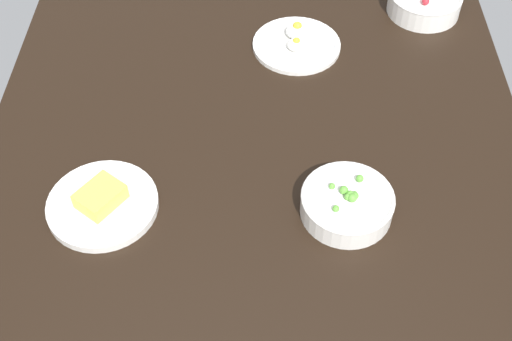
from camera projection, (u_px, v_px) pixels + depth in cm
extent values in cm
cube|color=black|center=(256.00, 184.00, 125.96)|extent=(134.57, 105.64, 4.00)
cylinder|color=white|center=(347.00, 205.00, 117.63)|extent=(16.30, 16.30, 4.19)
torus|color=white|center=(348.00, 197.00, 116.04)|extent=(16.45, 16.45, 0.80)
sphere|color=#599E38|center=(350.00, 194.00, 115.55)|extent=(1.39, 1.39, 1.39)
sphere|color=#599E38|center=(352.00, 198.00, 114.94)|extent=(1.58, 1.58, 1.58)
sphere|color=#599E38|center=(348.00, 197.00, 115.28)|extent=(1.28, 1.28, 1.28)
sphere|color=#599E38|center=(360.00, 178.00, 117.91)|extent=(1.39, 1.39, 1.39)
sphere|color=#599E38|center=(355.00, 196.00, 115.43)|extent=(1.29, 1.29, 1.29)
sphere|color=#599E38|center=(332.00, 186.00, 116.94)|extent=(1.13, 1.13, 1.13)
sphere|color=#599E38|center=(355.00, 194.00, 115.81)|extent=(1.08, 1.08, 1.08)
sphere|color=#599E38|center=(336.00, 209.00, 113.67)|extent=(1.20, 1.20, 1.20)
sphere|color=#599E38|center=(350.00, 194.00, 115.79)|extent=(1.05, 1.05, 1.05)
sphere|color=#599E38|center=(344.00, 190.00, 116.09)|extent=(1.55, 1.55, 1.55)
cylinder|color=white|center=(296.00, 45.00, 148.94)|extent=(19.51, 19.51, 1.06)
torus|color=#B7B7BC|center=(297.00, 43.00, 148.54)|extent=(17.67, 17.67, 0.50)
ellipsoid|color=white|center=(297.00, 31.00, 149.20)|extent=(5.07, 5.07, 2.79)
sphere|color=yellow|center=(297.00, 26.00, 148.25)|extent=(2.03, 2.03, 2.03)
ellipsoid|color=white|center=(296.00, 45.00, 146.48)|extent=(4.01, 4.01, 2.20)
sphere|color=yellow|center=(296.00, 41.00, 145.73)|extent=(1.60, 1.60, 1.60)
cylinder|color=white|center=(103.00, 205.00, 119.26)|extent=(19.80, 19.80, 1.59)
torus|color=#B7B7BC|center=(102.00, 202.00, 118.66)|extent=(17.92, 17.92, 0.50)
cube|color=#F2D14C|center=(100.00, 196.00, 117.47)|extent=(9.94, 9.60, 3.15)
cylinder|color=white|center=(424.00, 3.00, 156.09)|extent=(16.76, 16.76, 4.87)
sphere|color=#B2232D|center=(426.00, 1.00, 150.94)|extent=(1.69, 1.69, 1.69)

